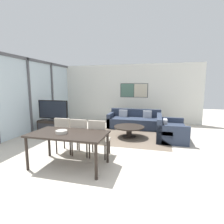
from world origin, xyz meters
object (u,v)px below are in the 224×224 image
tv_console (54,126)px  fruit_bowl (61,132)px  television (53,110)px  coffee_table (129,129)px  dining_chair_centre (81,136)px  sofa_side (169,131)px  dining_table (69,136)px  sofa_main (135,121)px  dining_chair_left (65,134)px  dining_chair_right (99,137)px

tv_console → fruit_bowl: size_ratio=4.88×
television → fruit_bowl: size_ratio=4.93×
coffee_table → dining_chair_centre: 2.15m
tv_console → sofa_side: size_ratio=0.80×
dining_table → dining_chair_centre: size_ratio=1.73×
sofa_main → dining_table: 4.16m
television → dining_chair_left: (1.56, -1.87, -0.32)m
tv_console → fruit_bowl: 3.29m
sofa_main → dining_table: sofa_main is taller
dining_table → television: bearing=128.6°
sofa_side → coffee_table: bearing=97.6°
dining_chair_left → sofa_side: bearing=37.0°
television → coffee_table: 3.01m
dining_chair_right → dining_chair_centre: bearing=178.1°
sofa_main → dining_table: (-0.93, -4.04, 0.42)m
dining_chair_centre → coffee_table: bearing=64.2°
dining_chair_right → coffee_table: bearing=76.8°
dining_chair_centre → sofa_main: bearing=74.7°
dining_chair_right → fruit_bowl: bearing=-131.0°
sofa_main → sofa_side: (1.32, -1.30, 0.00)m
dining_chair_centre → dining_chair_right: size_ratio=1.00×
tv_console → dining_chair_left: 2.45m
tv_console → sofa_main: (2.96, 1.49, 0.04)m
television → sofa_main: television is taller
dining_chair_left → tv_console: bearing=129.8°
tv_console → sofa_main: 3.32m
television → dining_table: television is taller
dining_chair_left → dining_table: bearing=-54.9°
television → sofa_main: 3.36m
sofa_side → dining_chair_centre: 3.09m
sofa_main → dining_chair_left: bearing=-112.7°
dining_chair_left → dining_chair_right: (0.95, -0.06, 0.00)m
sofa_side → dining_chair_right: (-1.78, -2.11, 0.26)m
dining_chair_left → coffee_table: bearing=53.2°
dining_table → sofa_main: bearing=77.0°
tv_console → coffee_table: bearing=0.2°
sofa_main → fruit_bowl: bearing=-104.4°
sofa_main → fruit_bowl: (-1.05, -4.11, 0.54)m
dining_chair_right → television: bearing=142.5°
dining_chair_left → dining_chair_right: bearing=-3.6°
coffee_table → dining_table: (-0.93, -2.55, 0.40)m
television → dining_chair_right: size_ratio=1.29×
sofa_main → coffee_table: sofa_main is taller
tv_console → dining_table: dining_table is taller
tv_console → dining_chair_right: size_ratio=1.28×
sofa_side → dining_chair_centre: bearing=133.0°
tv_console → fruit_bowl: fruit_bowl is taller
fruit_bowl → sofa_side: bearing=49.7°
sofa_main → sofa_side: 1.86m
tv_console → television: bearing=90.0°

